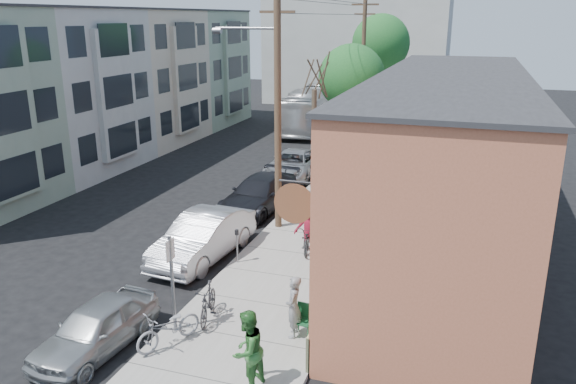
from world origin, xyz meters
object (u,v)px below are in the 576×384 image
(sign_post, at_px, (172,274))
(car_0, at_px, (96,328))
(patron_grey, at_px, (294,307))
(car_3, at_px, (293,164))
(utility_pole_near, at_px, (276,101))
(parked_bike_a, at_px, (208,302))
(car_1, at_px, (203,237))
(patio_chair_b, at_px, (303,321))
(car_2, at_px, (259,194))
(bus, at_px, (310,109))
(patio_chair_a, at_px, (335,282))
(parking_meter_near, at_px, (237,241))
(tree_leafy_mid, at_px, (352,78))
(patron_green, at_px, (247,350))
(tree_leafy_far, at_px, (381,43))
(car_4, at_px, (329,141))
(cyclist, at_px, (309,228))
(parked_bike_b, at_px, (169,328))
(parking_meter_far, at_px, (311,173))
(tree_bare, at_px, (314,146))

(sign_post, relative_size, car_0, 0.70)
(patron_grey, distance_m, car_3, 16.63)
(utility_pole_near, distance_m, patron_grey, 9.59)
(parked_bike_a, xyz_separation_m, car_1, (-2.21, 4.17, 0.16))
(patio_chair_b, bearing_deg, car_1, 147.74)
(car_2, height_order, bus, bus)
(patio_chair_a, bearing_deg, patio_chair_b, -101.85)
(parking_meter_near, height_order, tree_leafy_mid, tree_leafy_mid)
(patron_grey, relative_size, car_3, 0.34)
(sign_post, bearing_deg, patron_green, -31.18)
(sign_post, distance_m, tree_leafy_far, 31.50)
(car_2, bearing_deg, car_4, 95.95)
(parking_meter_near, height_order, car_0, parking_meter_near)
(parking_meter_near, relative_size, cyclist, 0.69)
(patio_chair_a, height_order, car_3, car_3)
(tree_leafy_far, distance_m, parked_bike_b, 32.47)
(parked_bike_a, bearing_deg, parking_meter_far, 80.52)
(tree_leafy_far, xyz_separation_m, parked_bike_a, (0.21, -30.36, -5.99))
(car_2, relative_size, car_3, 1.02)
(utility_pole_near, height_order, bus, utility_pole_near)
(tree_leafy_far, relative_size, car_4, 2.20)
(parked_bike_b, xyz_separation_m, bus, (-5.08, 31.09, 0.91))
(utility_pole_near, bearing_deg, parking_meter_far, 91.42)
(car_4, bearing_deg, tree_bare, -78.85)
(parking_meter_far, bearing_deg, sign_post, -89.60)
(parking_meter_far, relative_size, patron_green, 0.63)
(tree_leafy_far, height_order, patron_green, tree_leafy_far)
(cyclist, bearing_deg, parked_bike_b, 72.14)
(sign_post, relative_size, parked_bike_b, 1.44)
(cyclist, distance_m, car_2, 5.45)
(patio_chair_a, relative_size, car_4, 0.22)
(tree_leafy_far, xyz_separation_m, bus, (-5.26, -0.81, -5.10))
(patio_chair_b, bearing_deg, bus, 112.68)
(parked_bike_b, xyz_separation_m, car_2, (-1.82, 11.46, 0.11))
(patron_grey, bearing_deg, tree_leafy_far, 176.64)
(parked_bike_b, bearing_deg, tree_bare, 116.10)
(patio_chair_b, distance_m, car_2, 11.11)
(patio_chair_a, distance_m, car_2, 9.07)
(patio_chair_b, distance_m, car_0, 5.54)
(parked_bike_b, xyz_separation_m, car_4, (-1.82, 24.39, -0.01))
(parked_bike_b, bearing_deg, bus, 126.15)
(parked_bike_b, relative_size, bus, 0.17)
(parked_bike_b, relative_size, car_1, 0.38)
(tree_leafy_mid, bearing_deg, tree_leafy_far, 90.00)
(parking_meter_far, distance_m, tree_leafy_far, 17.80)
(parking_meter_near, xyz_separation_m, tree_bare, (0.55, 8.00, 1.78))
(parking_meter_far, relative_size, tree_leafy_far, 0.14)
(car_1, bearing_deg, parked_bike_b, -67.16)
(patio_chair_a, relative_size, bus, 0.08)
(parking_meter_near, bearing_deg, parked_bike_b, -86.15)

